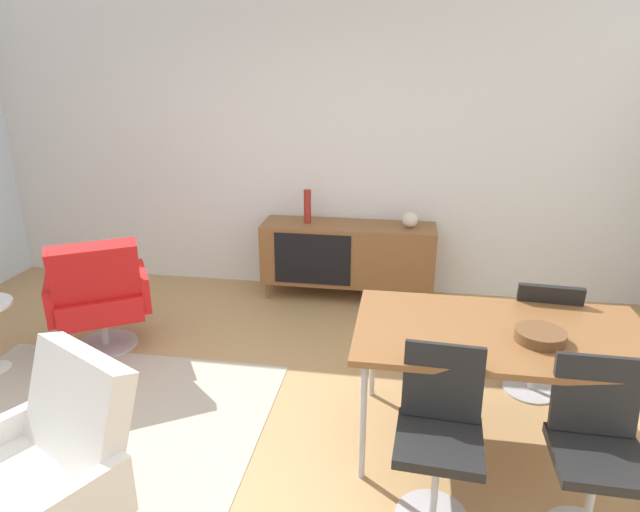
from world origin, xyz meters
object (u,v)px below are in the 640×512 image
(dining_chair_front_right, at_px, (596,446))
(armchair_black_shell, at_px, (47,470))
(dining_chair_back_right, at_px, (540,333))
(vase_sculptural_dark, at_px, (410,220))
(vase_cobalt, at_px, (307,206))
(lounge_chair_red, at_px, (99,294))
(sideboard, at_px, (348,253))
(dining_table, at_px, (502,338))
(dining_chair_front_left, at_px, (439,431))
(wooden_bowl_on_table, at_px, (540,336))

(dining_chair_front_right, bearing_deg, armchair_black_shell, -167.27)
(armchair_black_shell, bearing_deg, dining_chair_front_right, 12.73)
(dining_chair_back_right, distance_m, armchair_black_shell, 2.88)
(vase_sculptural_dark, bearing_deg, vase_cobalt, 180.00)
(lounge_chair_red, bearing_deg, sideboard, 37.18)
(vase_cobalt, relative_size, armchair_black_shell, 0.33)
(vase_cobalt, relative_size, dining_table, 0.20)
(dining_table, xyz_separation_m, dining_chair_front_right, (0.35, -0.56, -0.23))
(dining_chair_front_left, distance_m, armchair_black_shell, 1.75)
(vase_sculptural_dark, distance_m, lounge_chair_red, 2.68)
(wooden_bowl_on_table, height_order, armchair_black_shell, armchair_black_shell)
(lounge_chair_red, bearing_deg, dining_chair_back_right, -2.13)
(sideboard, xyz_separation_m, vase_cobalt, (-0.38, 0.00, 0.44))
(sideboard, relative_size, armchair_black_shell, 1.69)
(vase_sculptural_dark, distance_m, armchair_black_shell, 3.46)
(vase_sculptural_dark, bearing_deg, dining_chair_front_right, -71.40)
(vase_sculptural_dark, relative_size, lounge_chair_red, 0.15)
(sideboard, bearing_deg, vase_cobalt, 179.72)
(sideboard, bearing_deg, dining_chair_front_left, -74.19)
(vase_sculptural_dark, relative_size, dining_table, 0.09)
(dining_chair_front_right, bearing_deg, vase_sculptural_dark, 108.60)
(dining_chair_back_right, bearing_deg, dining_table, -121.72)
(vase_sculptural_dark, xyz_separation_m, armchair_black_shell, (-1.50, -3.10, -0.32))
(vase_sculptural_dark, bearing_deg, dining_table, -75.68)
(dining_chair_back_right, height_order, armchair_black_shell, armchair_black_shell)
(dining_chair_front_left, xyz_separation_m, dining_chair_back_right, (0.69, 1.12, 0.00))
(dining_table, bearing_deg, vase_sculptural_dark, 104.32)
(vase_cobalt, xyz_separation_m, wooden_bowl_on_table, (1.62, -2.09, -0.11))
(wooden_bowl_on_table, distance_m, dining_chair_front_left, 0.76)
(dining_chair_front_left, distance_m, dining_chair_back_right, 1.31)
(vase_sculptural_dark, relative_size, dining_chair_front_left, 0.17)
(sideboard, distance_m, vase_cobalt, 0.58)
(dining_chair_front_left, xyz_separation_m, lounge_chair_red, (-2.47, 1.24, -0.00))
(wooden_bowl_on_table, bearing_deg, dining_chair_front_right, -69.11)
(dining_chair_back_right, height_order, dining_chair_front_right, same)
(dining_table, height_order, lounge_chair_red, lounge_chair_red)
(dining_chair_front_left, bearing_deg, lounge_chair_red, 153.44)
(vase_cobalt, distance_m, lounge_chair_red, 1.95)
(vase_sculptural_dark, xyz_separation_m, dining_chair_front_right, (0.86, -2.56, -0.32))
(dining_chair_front_right, bearing_deg, dining_chair_back_right, 90.29)
(armchair_black_shell, bearing_deg, dining_chair_back_right, 34.99)
(sideboard, distance_m, wooden_bowl_on_table, 2.45)
(dining_table, distance_m, armchair_black_shell, 2.30)
(armchair_black_shell, bearing_deg, dining_chair_front_left, 17.75)
(sideboard, height_order, dining_chair_back_right, dining_chair_back_right)
(dining_chair_front_right, bearing_deg, lounge_chair_red, 158.70)
(vase_cobalt, bearing_deg, lounge_chair_red, -135.84)
(dining_table, xyz_separation_m, dining_chair_front_left, (-0.35, -0.56, -0.23))
(sideboard, relative_size, dining_table, 1.00)
(wooden_bowl_on_table, bearing_deg, sideboard, 120.74)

